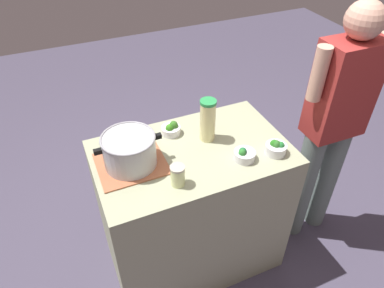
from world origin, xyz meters
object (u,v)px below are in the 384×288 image
Objects in this scene: cooking_pot at (129,150)px; broccoli_bowl_center at (171,129)px; lemonade_pitcher at (208,120)px; person_cook at (332,126)px; mason_jar at (178,175)px; broccoli_bowl_back at (244,155)px; broccoli_bowl_front at (276,148)px.

cooking_pot is 0.33m from broccoli_bowl_center.
lemonade_pitcher is 0.79m from person_cook.
cooking_pot is 0.29m from mason_jar.
lemonade_pitcher is 0.27m from broccoli_bowl_back.
mason_jar is (0.17, -0.23, -0.04)m from cooking_pot.
cooking_pot is at bearing -174.69° from lemonade_pitcher.
broccoli_bowl_front is at bearing -16.46° from cooking_pot.
broccoli_bowl_center is 0.97× the size of broccoli_bowl_back.
broccoli_bowl_back is (0.10, -0.24, -0.10)m from lemonade_pitcher.
mason_jar is 0.98× the size of broccoli_bowl_front.
person_cook reaches higher than lemonade_pitcher.
mason_jar is at bearing -136.51° from lemonade_pitcher.
lemonade_pitcher is at bearing 43.49° from mason_jar.
cooking_pot reaches higher than broccoli_bowl_front.
broccoli_bowl_back is (0.55, -0.19, -0.07)m from cooking_pot.
person_cook reaches higher than broccoli_bowl_front.
person_cook is (0.93, -0.28, -0.06)m from broccoli_bowl_center.
lemonade_pitcher is 2.19× the size of broccoli_bowl_front.
broccoli_bowl_front reaches higher than broccoli_bowl_back.
cooking_pot is 1.23m from person_cook.
mason_jar is 0.98× the size of broccoli_bowl_back.
broccoli_bowl_back is 0.07× the size of person_cook.
broccoli_bowl_center is at bearing 163.07° from person_cook.
person_cook is at bearing 6.55° from broccoli_bowl_back.
broccoli_bowl_center is (0.11, 0.39, -0.03)m from mason_jar.
lemonade_pitcher reaches higher than broccoli_bowl_back.
broccoli_bowl_front is (0.57, 0.01, -0.02)m from mason_jar.
cooking_pot is 3.12× the size of broccoli_bowl_center.
broccoli_bowl_center is 0.07× the size of person_cook.
broccoli_bowl_center is at bearing 139.80° from broccoli_bowl_front.
lemonade_pitcher reaches higher than broccoli_bowl_front.
person_cook is (1.04, 0.11, -0.08)m from mason_jar.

